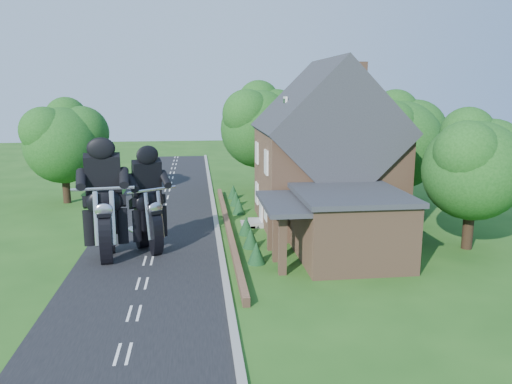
{
  "coord_description": "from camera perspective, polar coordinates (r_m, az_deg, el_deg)",
  "views": [
    {
      "loc": [
        2.49,
        -24.06,
        8.35
      ],
      "look_at": [
        5.73,
        2.76,
        2.8
      ],
      "focal_mm": 35.0,
      "sensor_mm": 36.0,
      "label": 1
    }
  ],
  "objects": [
    {
      "name": "house",
      "position": [
        31.36,
        7.97,
        4.16
      ],
      "size": [
        9.54,
        8.64,
        10.24
      ],
      "color": "brown",
      "rests_on": "ground"
    },
    {
      "name": "motorcycle_lead",
      "position": [
        26.7,
        -12.1,
        -4.99
      ],
      "size": [
        1.33,
        1.78,
        1.68
      ],
      "primitive_type": null,
      "rotation": [
        0.0,
        0.0,
        3.69
      ],
      "color": "black",
      "rests_on": "ground"
    },
    {
      "name": "annex",
      "position": [
        25.28,
        10.36,
        -3.68
      ],
      "size": [
        7.05,
        5.94,
        3.44
      ],
      "color": "brown",
      "rests_on": "ground"
    },
    {
      "name": "shrub_f",
      "position": [
        38.95,
        -2.61,
        0.05
      ],
      "size": [
        0.9,
        0.9,
        1.1
      ],
      "primitive_type": "cone",
      "color": "black",
      "rests_on": "ground"
    },
    {
      "name": "shrub_d",
      "position": [
        34.08,
        -1.98,
        -1.63
      ],
      "size": [
        0.9,
        0.9,
        1.1
      ],
      "primitive_type": "cone",
      "color": "black",
      "rests_on": "ground"
    },
    {
      "name": "shrub_a",
      "position": [
        24.51,
        0.05,
        -6.95
      ],
      "size": [
        0.9,
        0.9,
        1.1
      ],
      "primitive_type": "cone",
      "color": "black",
      "rests_on": "ground"
    },
    {
      "name": "kerb",
      "position": [
        25.48,
        -3.94,
        -7.41
      ],
      "size": [
        0.3,
        80.0,
        0.12
      ],
      "primitive_type": "cube",
      "color": "gray",
      "rests_on": "ground"
    },
    {
      "name": "shrub_c",
      "position": [
        29.26,
        -1.13,
        -3.85
      ],
      "size": [
        0.9,
        0.9,
        1.1
      ],
      "primitive_type": "cone",
      "color": "black",
      "rests_on": "ground"
    },
    {
      "name": "ground",
      "position": [
        25.59,
        -12.2,
        -7.71
      ],
      "size": [
        120.0,
        120.0,
        0.0
      ],
      "primitive_type": "plane",
      "color": "#214E16",
      "rests_on": "ground"
    },
    {
      "name": "road",
      "position": [
        25.59,
        -12.2,
        -7.69
      ],
      "size": [
        7.0,
        80.0,
        0.02
      ],
      "primitive_type": "cube",
      "color": "black",
      "rests_on": "ground"
    },
    {
      "name": "motorcycle_follow",
      "position": [
        26.08,
        -16.66,
        -5.45
      ],
      "size": [
        0.72,
        2.02,
        1.84
      ],
      "primitive_type": null,
      "rotation": [
        0.0,
        0.0,
        3.26
      ],
      "color": "black",
      "rests_on": "ground"
    },
    {
      "name": "shrub_b",
      "position": [
        26.87,
        -0.59,
        -5.26
      ],
      "size": [
        0.9,
        0.9,
        1.1
      ],
      "primitive_type": "cone",
      "color": "black",
      "rests_on": "ground"
    },
    {
      "name": "tree_behind_house",
      "position": [
        41.92,
        9.42,
        8.55
      ],
      "size": [
        7.81,
        7.2,
        10.08
      ],
      "color": "black",
      "rests_on": "ground"
    },
    {
      "name": "tree_house_right",
      "position": [
        35.75,
        16.57,
        6.06
      ],
      "size": [
        6.51,
        6.0,
        8.4
      ],
      "color": "black",
      "rests_on": "ground"
    },
    {
      "name": "tree_behind_left",
      "position": [
        41.66,
        0.96,
        8.01
      ],
      "size": [
        6.94,
        6.4,
        9.16
      ],
      "color": "black",
      "rests_on": "ground"
    },
    {
      "name": "garden_wall",
      "position": [
        30.24,
        -3.21,
        -4.05
      ],
      "size": [
        0.3,
        22.0,
        0.4
      ],
      "primitive_type": "cube",
      "color": "brown",
      "rests_on": "ground"
    },
    {
      "name": "tree_annex_side",
      "position": [
        28.49,
        24.15,
        3.21
      ],
      "size": [
        5.64,
        5.2,
        7.48
      ],
      "color": "black",
      "rests_on": "ground"
    },
    {
      "name": "shrub_e",
      "position": [
        36.51,
        -2.31,
        -0.73
      ],
      "size": [
        0.9,
        0.9,
        1.1
      ],
      "primitive_type": "cone",
      "color": "black",
      "rests_on": "ground"
    },
    {
      "name": "tree_far_road",
      "position": [
        39.46,
        -20.67,
        5.76
      ],
      "size": [
        6.08,
        5.6,
        7.84
      ],
      "color": "black",
      "rests_on": "ground"
    }
  ]
}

